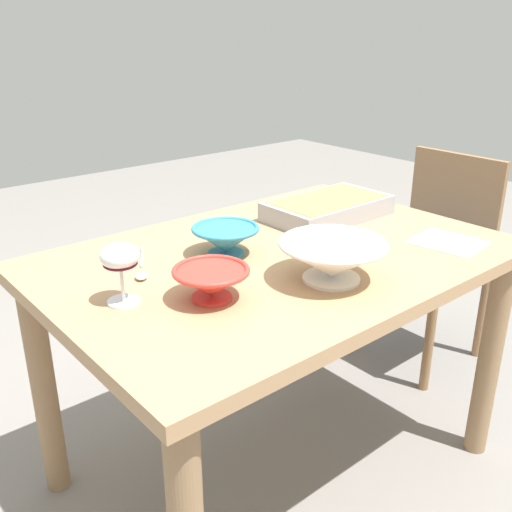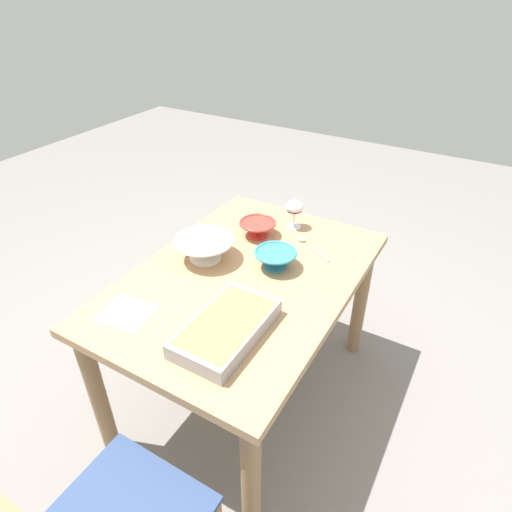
# 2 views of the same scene
# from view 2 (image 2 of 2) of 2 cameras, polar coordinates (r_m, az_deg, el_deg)

# --- Properties ---
(ground_plane) EXTENTS (8.00, 8.00, 0.00)m
(ground_plane) POSITION_cam_2_polar(r_m,az_deg,el_deg) (2.32, -1.28, -17.23)
(ground_plane) COLOR gray
(dining_table) EXTENTS (1.25, 0.86, 0.73)m
(dining_table) POSITION_cam_2_polar(r_m,az_deg,el_deg) (1.88, -1.52, -5.21)
(dining_table) COLOR tan
(dining_table) RESTS_ON ground_plane
(wine_glass) EXTENTS (0.09, 0.09, 0.14)m
(wine_glass) POSITION_cam_2_polar(r_m,az_deg,el_deg) (2.11, 5.00, 6.24)
(wine_glass) COLOR white
(wine_glass) RESTS_ON dining_table
(casserole_dish) EXTENTS (0.40, 0.23, 0.06)m
(casserole_dish) POSITION_cam_2_polar(r_m,az_deg,el_deg) (1.52, -3.90, -9.28)
(casserole_dish) COLOR #99999E
(casserole_dish) RESTS_ON dining_table
(mixing_bowl) EXTENTS (0.17, 0.17, 0.08)m
(mixing_bowl) POSITION_cam_2_polar(r_m,az_deg,el_deg) (2.06, 0.22, 3.72)
(mixing_bowl) COLOR red
(mixing_bowl) RESTS_ON dining_table
(small_bowl) EXTENTS (0.18, 0.18, 0.08)m
(small_bowl) POSITION_cam_2_polar(r_m,az_deg,el_deg) (1.84, 2.56, -0.30)
(small_bowl) COLOR teal
(small_bowl) RESTS_ON dining_table
(serving_bowl) EXTENTS (0.26, 0.26, 0.10)m
(serving_bowl) POSITION_cam_2_polar(r_m,az_deg,el_deg) (1.90, -6.75, 1.08)
(serving_bowl) COLOR white
(serving_bowl) RESTS_ON dining_table
(serving_spoon) EXTENTS (0.13, 0.21, 0.01)m
(serving_spoon) POSITION_cam_2_polar(r_m,az_deg,el_deg) (2.02, 6.74, 1.63)
(serving_spoon) COLOR silver
(serving_spoon) RESTS_ON dining_table
(napkin) EXTENTS (0.19, 0.21, 0.00)m
(napkin) POSITION_cam_2_polar(r_m,az_deg,el_deg) (1.69, -16.55, -7.17)
(napkin) COLOR white
(napkin) RESTS_ON dining_table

